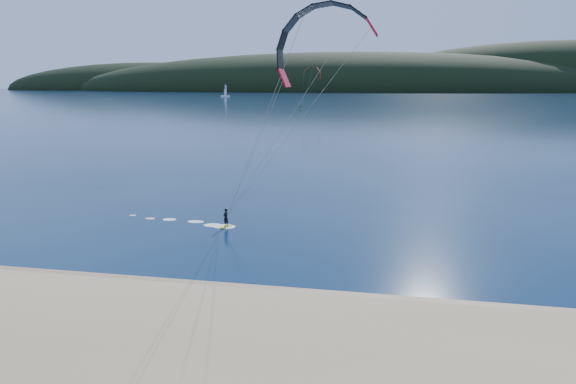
{
  "coord_description": "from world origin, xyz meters",
  "views": [
    {
      "loc": [
        7.29,
        -21.55,
        12.12
      ],
      "look_at": [
        1.47,
        10.0,
        5.0
      ],
      "focal_mm": 30.85,
      "sensor_mm": 36.0,
      "label": 1
    }
  ],
  "objects": [
    {
      "name": "kitesurfer_far",
      "position": [
        -23.92,
        207.12,
        15.06
      ],
      "size": [
        11.0,
        7.76,
        18.01
      ],
      "color": "#C5DB19",
      "rests_on": "ground"
    },
    {
      "name": "kitesurfer_near",
      "position": [
        3.27,
        11.91,
        13.14
      ],
      "size": [
        23.64,
        8.85,
        17.8
      ],
      "color": "#C5DB19",
      "rests_on": "ground"
    },
    {
      "name": "wet_sand",
      "position": [
        0.0,
        4.5,
        0.05
      ],
      "size": [
        220.0,
        2.5,
        0.1
      ],
      "color": "#957B57",
      "rests_on": "ground"
    },
    {
      "name": "sailboat",
      "position": [
        -124.94,
        396.43,
        0.85
      ],
      "size": [
        8.29,
        5.13,
        11.53
      ],
      "color": "white",
      "rests_on": "ground"
    },
    {
      "name": "ground",
      "position": [
        0.0,
        0.0,
        0.0
      ],
      "size": [
        1800.0,
        1800.0,
        0.0
      ],
      "primitive_type": "plane",
      "color": "#081D3E",
      "rests_on": "ground"
    },
    {
      "name": "headland",
      "position": [
        0.63,
        745.28,
        0.0
      ],
      "size": [
        1200.0,
        310.0,
        140.0
      ],
      "color": "black",
      "rests_on": "ground"
    }
  ]
}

